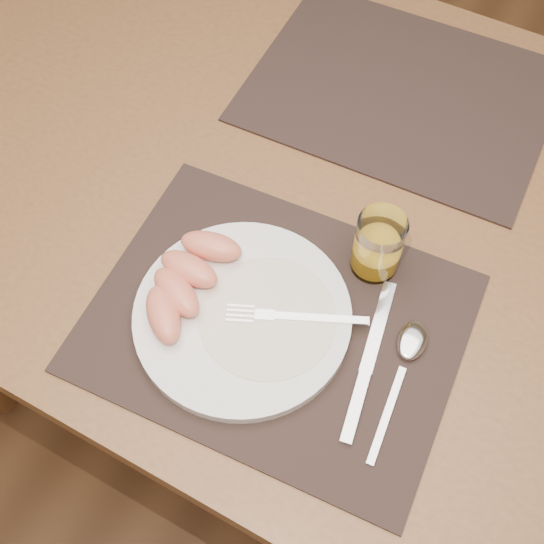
{
  "coord_description": "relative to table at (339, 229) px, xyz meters",
  "views": [
    {
      "loc": [
        0.18,
        -0.55,
        1.51
      ],
      "look_at": [
        -0.02,
        -0.17,
        0.77
      ],
      "focal_mm": 45.0,
      "sensor_mm": 36.0,
      "label": 1
    }
  ],
  "objects": [
    {
      "name": "ground",
      "position": [
        0.0,
        0.0,
        -0.67
      ],
      "size": [
        5.0,
        5.0,
        0.0
      ],
      "primitive_type": "plane",
      "color": "brown",
      "rests_on": "ground"
    },
    {
      "name": "table",
      "position": [
        0.0,
        0.0,
        0.0
      ],
      "size": [
        1.4,
        0.9,
        0.75
      ],
      "color": "brown",
      "rests_on": "ground"
    },
    {
      "name": "placemat_near",
      "position": [
        0.01,
        -0.22,
        0.09
      ],
      "size": [
        0.47,
        0.38,
        0.0
      ],
      "primitive_type": "cube",
      "rotation": [
        0.0,
        0.0,
        0.07
      ],
      "color": "#2D201C",
      "rests_on": "table"
    },
    {
      "name": "placemat_far",
      "position": [
        -0.01,
        0.22,
        0.09
      ],
      "size": [
        0.46,
        0.37,
        0.0
      ],
      "primitive_type": "cube",
      "rotation": [
        0.0,
        0.0,
        0.04
      ],
      "color": "#2D201C",
      "rests_on": "table"
    },
    {
      "name": "plate",
      "position": [
        -0.03,
        -0.24,
        0.1
      ],
      "size": [
        0.27,
        0.27,
        0.02
      ],
      "primitive_type": "cylinder",
      "color": "white",
      "rests_on": "placemat_near"
    },
    {
      "name": "plate_dressing",
      "position": [
        0.0,
        -0.23,
        0.1
      ],
      "size": [
        0.17,
        0.17,
        0.0
      ],
      "color": "white",
      "rests_on": "plate"
    },
    {
      "name": "fork",
      "position": [
        0.02,
        -0.22,
        0.11
      ],
      "size": [
        0.17,
        0.09,
        0.0
      ],
      "color": "silver",
      "rests_on": "plate"
    },
    {
      "name": "knife",
      "position": [
        0.14,
        -0.23,
        0.09
      ],
      "size": [
        0.05,
        0.22,
        0.01
      ],
      "color": "silver",
      "rests_on": "placemat_near"
    },
    {
      "name": "spoon",
      "position": [
        0.17,
        -0.18,
        0.09
      ],
      "size": [
        0.04,
        0.19,
        0.01
      ],
      "color": "silver",
      "rests_on": "placemat_near"
    },
    {
      "name": "juice_glass",
      "position": [
        0.08,
        -0.09,
        0.13
      ],
      "size": [
        0.06,
        0.06,
        0.09
      ],
      "color": "white",
      "rests_on": "placemat_near"
    },
    {
      "name": "grapefruit_wedges",
      "position": [
        -0.11,
        -0.24,
        0.12
      ],
      "size": [
        0.09,
        0.18,
        0.03
      ],
      "color": "#E17A5C",
      "rests_on": "plate"
    }
  ]
}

